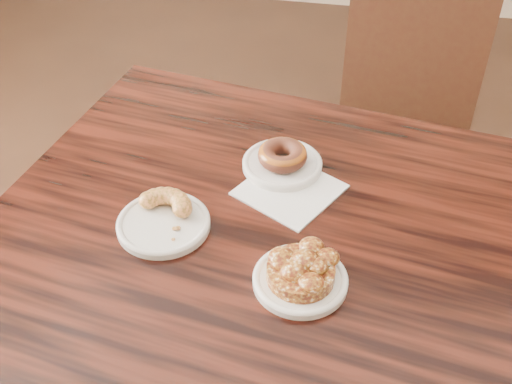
% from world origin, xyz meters
% --- Properties ---
extents(cafe_table, '(1.08, 1.08, 0.75)m').
position_xyz_m(cafe_table, '(-0.14, -0.14, 0.38)').
color(cafe_table, black).
rests_on(cafe_table, floor).
extents(chair_far, '(0.49, 0.49, 0.90)m').
position_xyz_m(chair_far, '(0.20, 0.83, 0.45)').
color(chair_far, black).
rests_on(chair_far, floor).
extents(napkin, '(0.22, 0.22, 0.00)m').
position_xyz_m(napkin, '(-0.08, -0.01, 0.75)').
color(napkin, white).
rests_on(napkin, cafe_table).
extents(plate_donut, '(0.16, 0.16, 0.01)m').
position_xyz_m(plate_donut, '(-0.10, 0.06, 0.76)').
color(plate_donut, white).
rests_on(plate_donut, napkin).
extents(plate_cruller, '(0.17, 0.17, 0.01)m').
position_xyz_m(plate_cruller, '(-0.28, -0.15, 0.76)').
color(plate_cruller, silver).
rests_on(plate_cruller, cafe_table).
extents(plate_fritter, '(0.16, 0.16, 0.01)m').
position_xyz_m(plate_fritter, '(-0.03, -0.24, 0.76)').
color(plate_fritter, white).
rests_on(plate_fritter, cafe_table).
extents(glazed_donut, '(0.10, 0.10, 0.03)m').
position_xyz_m(glazed_donut, '(-0.10, 0.06, 0.78)').
color(glazed_donut, '#8F5414').
rests_on(glazed_donut, plate_donut).
extents(apple_fritter, '(0.16, 0.16, 0.04)m').
position_xyz_m(apple_fritter, '(-0.03, -0.24, 0.78)').
color(apple_fritter, '#421207').
rests_on(apple_fritter, plate_fritter).
extents(cruller_fragment, '(0.12, 0.12, 0.03)m').
position_xyz_m(cruller_fragment, '(-0.28, -0.15, 0.78)').
color(cruller_fragment, brown).
rests_on(cruller_fragment, plate_cruller).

